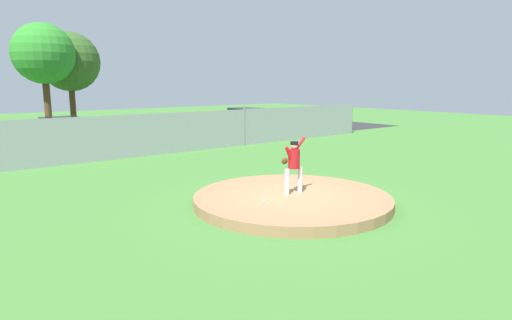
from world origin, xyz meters
TOP-DOWN VIEW (x-y plane):
  - ground_plane at (0.00, 6.00)m, footprint 80.00×80.00m
  - asphalt_strip at (0.00, 14.50)m, footprint 44.00×7.00m
  - pitchers_mound at (0.00, 0.00)m, footprint 5.40×5.40m
  - pitcher_youth at (0.11, 0.08)m, footprint 0.79×0.32m
  - baseball at (-1.14, -0.13)m, footprint 0.07×0.07m
  - chainlink_fence at (0.00, 10.00)m, footprint 29.76×0.07m
  - parked_car_champagne at (-2.03, 14.62)m, footprint 1.99×4.49m
  - parked_car_silver at (9.84, 14.86)m, footprint 1.92×4.17m
  - traffic_cone_orange at (3.29, 15.07)m, footprint 0.40×0.40m
  - tree_slender_far at (-0.72, 22.99)m, footprint 3.96×3.96m
  - tree_broad_right at (1.42, 24.88)m, footprint 4.23×4.23m

SIDE VIEW (x-z plane):
  - ground_plane at x=0.00m, z-range 0.00..0.00m
  - asphalt_strip at x=0.00m, z-range 0.00..0.01m
  - pitchers_mound at x=0.00m, z-range 0.00..0.27m
  - traffic_cone_orange at x=3.29m, z-range -0.01..0.54m
  - baseball at x=-1.14m, z-range 0.27..0.34m
  - parked_car_champagne at x=-2.03m, z-range -0.03..1.57m
  - parked_car_silver at x=9.84m, z-range -0.03..1.61m
  - chainlink_fence at x=0.00m, z-range -0.05..1.98m
  - pitcher_youth at x=0.11m, z-range 0.38..1.95m
  - tree_broad_right at x=1.42m, z-range 1.33..8.27m
  - tree_slender_far at x=-0.72m, z-range 1.58..8.76m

